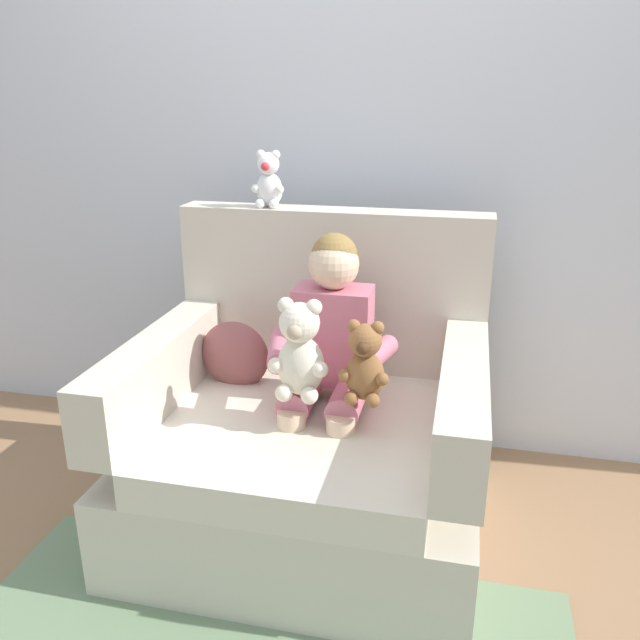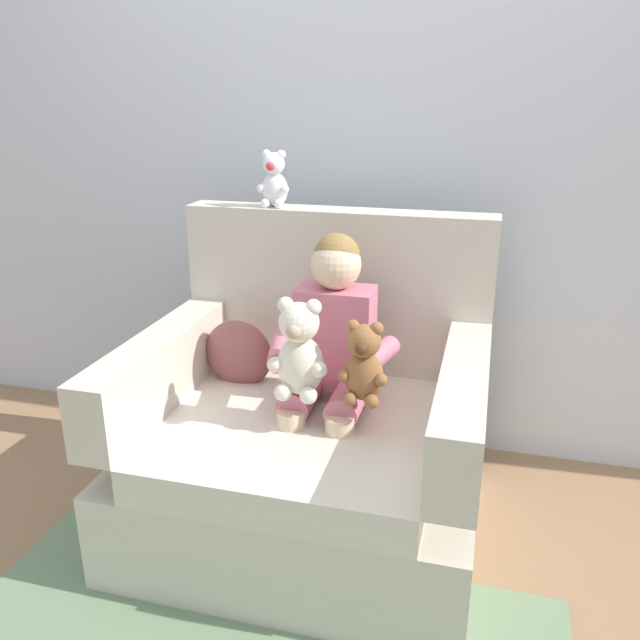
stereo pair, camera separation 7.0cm
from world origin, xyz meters
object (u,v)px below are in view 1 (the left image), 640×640
at_px(seated_child, 329,346).
at_px(plush_cream, 300,352).
at_px(throw_pillow, 235,355).
at_px(plush_white_on_backrest, 269,181).
at_px(plush_brown, 365,364).
at_px(armchair, 310,438).

height_order(seated_child, plush_cream, seated_child).
bearing_deg(seated_child, throw_pillow, 172.49).
bearing_deg(plush_white_on_backrest, throw_pillow, -119.57).
relative_size(plush_cream, plush_brown, 1.22).
distance_m(plush_brown, throw_pillow, 0.61).
bearing_deg(armchair, plush_brown, -33.41).
xyz_separation_m(armchair, plush_cream, (0.01, -0.15, 0.39)).
relative_size(armchair, plush_brown, 4.37).
bearing_deg(plush_cream, throw_pillow, 116.40).
xyz_separation_m(plush_cream, plush_white_on_backrest, (-0.25, 0.52, 0.45)).
relative_size(plush_cream, plush_white_on_backrest, 1.55).
xyz_separation_m(plush_brown, throw_pillow, (-0.53, 0.27, -0.13)).
bearing_deg(plush_cream, plush_white_on_backrest, 93.46).
distance_m(plush_cream, plush_brown, 0.20).
relative_size(plush_cream, throw_pillow, 1.24).
bearing_deg(plush_brown, armchair, 169.10).
bearing_deg(seated_child, armchair, -140.63).
relative_size(seated_child, plush_cream, 2.55).
distance_m(seated_child, plush_brown, 0.23).
bearing_deg(plush_white_on_backrest, plush_cream, -75.81).
bearing_deg(plush_brown, plush_white_on_backrest, 154.22).
distance_m(seated_child, plush_cream, 0.20).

